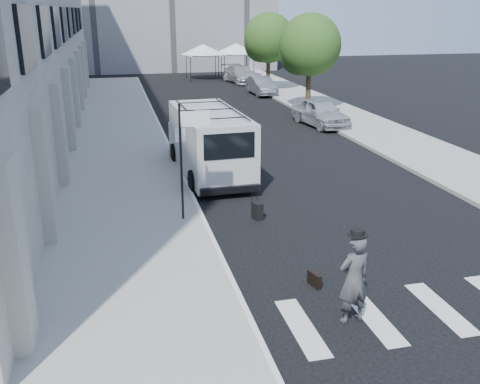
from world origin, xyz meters
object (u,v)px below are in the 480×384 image
briefcase (314,279)px  parked_car_c (241,74)px  parked_car_a (321,112)px  parked_car_b (261,86)px  suitcase (257,211)px  cargo_van (209,141)px  businessman (354,279)px

briefcase → parked_car_c: bearing=65.2°
parked_car_a → parked_car_b: parked_car_a is taller
parked_car_b → suitcase: bearing=-107.9°
suitcase → parked_car_b: (7.01, 24.69, 0.40)m
briefcase → parked_car_b: (6.82, 29.11, 0.51)m
cargo_van → parked_car_c: bearing=71.5°
businessman → suitcase: size_ratio=1.87×
parked_car_a → businessman: bearing=-117.2°
parked_car_c → suitcase: bearing=-110.5°
parked_car_b → parked_car_c: (0.11, 7.25, 0.07)m
parked_car_b → parked_car_c: size_ratio=0.80×
businessman → cargo_van: 11.26m
suitcase → cargo_van: size_ratio=0.15×
cargo_van → parked_car_b: 20.91m
businessman → parked_car_c: businessman is taller
parked_car_b → parked_car_c: 7.25m
businessman → parked_car_a: 19.97m
cargo_van → briefcase: bearing=-87.9°
businessman → cargo_van: bearing=-95.2°
businessman → parked_car_b: size_ratio=0.48×
businessman → cargo_van: cargo_van is taller
briefcase → parked_car_a: (6.93, 17.23, 0.58)m
parked_car_c → parked_car_b: bearing=-98.8°
cargo_van → parked_car_a: size_ratio=1.54×
suitcase → parked_car_c: 32.72m
suitcase → parked_car_a: (7.12, 12.81, 0.48)m
suitcase → parked_car_a: 14.66m
parked_car_b → briefcase: bearing=-105.2°
suitcase → cargo_van: 5.34m
cargo_van → businessman: bearing=-87.5°
parked_car_c → briefcase: bearing=-108.7°
cargo_van → parked_car_a: cargo_van is taller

